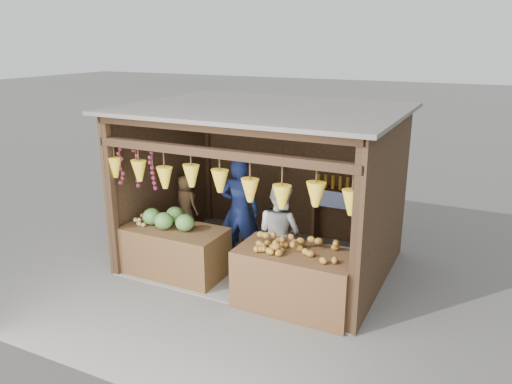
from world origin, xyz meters
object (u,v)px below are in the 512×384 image
counter_right (296,280)px  vendor_seated (186,203)px  man_standing (240,210)px  woman_standing (280,232)px  counter_left (175,251)px

counter_right → vendor_seated: 2.97m
man_standing → woman_standing: size_ratio=1.16×
counter_right → counter_left: bearing=176.2°
woman_standing → counter_right: bearing=148.2°
counter_left → counter_right: (2.16, -0.14, 0.03)m
man_standing → woman_standing: (0.88, -0.35, -0.13)m
man_standing → woman_standing: bearing=147.5°
counter_left → woman_standing: size_ratio=1.04×
counter_right → man_standing: man_standing is taller
counter_right → vendor_seated: bearing=154.8°
woman_standing → vendor_seated: (-2.10, 0.54, 0.01)m
counter_left → woman_standing: (1.59, 0.58, 0.40)m
man_standing → vendor_seated: bearing=-20.1°
vendor_seated → man_standing: bearing=-172.1°
woman_standing → vendor_seated: woman_standing is taller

